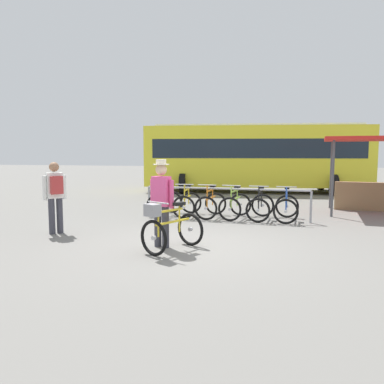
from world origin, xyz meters
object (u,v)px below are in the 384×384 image
Objects in this scene: person_with_featured_bike at (161,199)px; racked_bike_black at (260,206)px; racked_bike_orange at (211,205)px; racked_bike_teal at (165,203)px; racked_bike_yellow at (187,204)px; market_stall at (377,167)px; pedestrian_with_backpack at (55,193)px; featured_bicycle at (170,228)px; bus_distant at (256,154)px; racked_bike_blue at (286,207)px; racked_bike_lime at (235,205)px.

racked_bike_black is at bearing 62.84° from person_with_featured_bike.
racked_bike_teal is at bearing 176.27° from racked_bike_orange.
racked_bike_orange is (0.70, -0.05, 0.00)m from racked_bike_yellow.
market_stall reaches higher than racked_bike_orange.
pedestrian_with_backpack is at bearing -148.17° from racked_bike_black.
featured_bicycle is at bearing -50.28° from person_with_featured_bike.
person_with_featured_bike is 11.11m from bus_distant.
featured_bicycle is 0.12× the size of bus_distant.
featured_bicycle is (-0.17, -3.90, 0.08)m from racked_bike_orange.
pedestrian_with_backpack reaches higher than racked_bike_orange.
racked_bike_blue is 0.35× the size of market_stall.
racked_bike_black is 0.70m from racked_bike_blue.
racked_bike_teal is 0.12× the size of bus_distant.
person_with_featured_bike reaches higher than racked_bike_blue.
person_with_featured_bike is 7.60m from market_stall.
racked_bike_black is 0.35× the size of market_stall.
racked_bike_lime is at bearing -91.78° from bus_distant.
racked_bike_lime is 1.03× the size of racked_bike_blue.
bus_distant reaches higher than pedestrian_with_backpack.
pedestrian_with_backpack is at bearing -152.12° from racked_bike_blue.
racked_bike_teal is 2.80m from racked_bike_black.
racked_bike_black is 0.91× the size of featured_bicycle.
pedestrian_with_backpack is (-2.72, 0.71, -0.01)m from person_with_featured_bike.
person_with_featured_bike reaches higher than pedestrian_with_backpack.
featured_bicycle is (-0.87, -3.86, 0.08)m from racked_bike_lime.
pedestrian_with_backpack is at bearing -129.53° from racked_bike_yellow.
racked_bike_blue is at bearing 58.98° from featured_bicycle.
person_with_featured_bike is 0.52× the size of market_stall.
racked_bike_yellow is at bearing 50.47° from pedestrian_with_backpack.
racked_bike_blue is 0.67× the size of person_with_featured_bike.
person_with_featured_bike is (-1.11, -3.57, 0.58)m from racked_bike_lime.
racked_bike_blue is (2.10, -0.14, -0.00)m from racked_bike_orange.
racked_bike_yellow is 1.40m from racked_bike_lime.
racked_bike_black is 4.00m from person_with_featured_bike.
featured_bicycle is at bearing -112.34° from racked_bike_black.
bus_distant is 6.76m from market_stall.
pedestrian_with_backpack reaches higher than racked_bike_teal.
racked_bike_black is (2.79, -0.18, -0.00)m from racked_bike_teal.
racked_bike_black is at bearing -86.42° from bus_distant.
racked_bike_black is 0.67× the size of person_with_featured_bike.
racked_bike_yellow is 0.96× the size of racked_bike_orange.
racked_bike_black is (2.10, -0.14, 0.00)m from racked_bike_yellow.
market_stall is at bearing 36.30° from racked_bike_blue.
racked_bike_black is 5.36m from pedestrian_with_backpack.
racked_bike_orange is at bearing 176.27° from racked_bike_blue.
pedestrian_with_backpack is (-2.96, 1.00, 0.49)m from featured_bicycle.
featured_bicycle is 0.63m from person_with_featured_bike.
pedestrian_with_backpack is 0.49× the size of market_stall.
racked_bike_lime is 0.94× the size of featured_bicycle.
featured_bicycle is 7.70m from market_stall.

